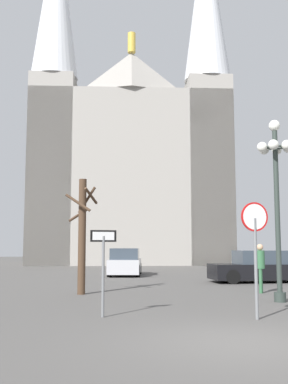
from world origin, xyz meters
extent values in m
plane|color=#514F4C|center=(0.00, 0.00, 0.00)|extent=(120.00, 120.00, 0.00)
cube|color=gray|center=(1.39, 34.90, 7.60)|extent=(18.46, 11.80, 15.19)
pyramid|color=gray|center=(1.03, 30.74, 16.94)|extent=(6.32, 2.52, 3.50)
cylinder|color=gold|center=(1.03, 30.74, 19.59)|extent=(0.70, 0.70, 1.80)
cube|color=gray|center=(-5.78, 32.24, 8.26)|extent=(4.12, 4.12, 16.51)
cube|color=gray|center=(8.00, 31.06, 8.26)|extent=(4.12, 4.12, 16.51)
cylinder|color=slate|center=(1.17, 2.46, 1.20)|extent=(0.08, 0.08, 2.40)
cylinder|color=red|center=(1.17, 2.46, 2.43)|extent=(0.71, 0.14, 0.71)
cylinder|color=white|center=(1.17, 2.44, 2.43)|extent=(0.62, 0.10, 0.62)
cylinder|color=slate|center=(-2.44, 3.27, 0.99)|extent=(0.07, 0.07, 1.97)
cube|color=black|center=(-2.44, 3.27, 1.97)|extent=(0.65, 0.19, 0.29)
cube|color=white|center=(-2.44, 3.25, 1.97)|extent=(0.55, 0.15, 0.20)
cylinder|color=#2D3833|center=(3.11, 5.56, 2.69)|extent=(0.16, 0.16, 5.39)
cylinder|color=#2D3833|center=(3.11, 5.56, 0.15)|extent=(0.36, 0.36, 0.30)
sphere|color=white|center=(3.11, 5.56, 5.57)|extent=(0.36, 0.36, 0.36)
sphere|color=white|center=(3.54, 5.56, 4.85)|extent=(0.32, 0.32, 0.32)
cylinder|color=#2D3833|center=(3.32, 5.56, 4.85)|extent=(0.05, 0.43, 0.05)
sphere|color=white|center=(3.32, 5.93, 4.85)|extent=(0.32, 0.32, 0.32)
cylinder|color=#2D3833|center=(3.22, 5.74, 4.85)|extent=(0.40, 0.26, 0.05)
sphere|color=white|center=(2.89, 5.93, 4.85)|extent=(0.32, 0.32, 0.32)
cylinder|color=#2D3833|center=(3.00, 5.74, 4.85)|extent=(0.40, 0.26, 0.05)
sphere|color=white|center=(2.67, 5.56, 4.85)|extent=(0.32, 0.32, 0.32)
cylinder|color=#2D3833|center=(2.89, 5.56, 4.85)|extent=(0.05, 0.43, 0.05)
sphere|color=white|center=(2.89, 5.18, 4.85)|extent=(0.32, 0.32, 0.32)
cylinder|color=#2D3833|center=(3.00, 5.37, 4.85)|extent=(0.40, 0.26, 0.05)
sphere|color=white|center=(3.32, 5.18, 4.85)|extent=(0.32, 0.32, 0.32)
cylinder|color=#2D3833|center=(3.22, 5.37, 4.85)|extent=(0.40, 0.26, 0.05)
cylinder|color=#473323|center=(-2.99, 8.55, 2.07)|extent=(0.28, 0.28, 4.13)
cylinder|color=#473323|center=(-3.15, 8.87, 2.84)|extent=(0.73, 0.41, 0.53)
cylinder|color=#473323|center=(-3.15, 8.12, 3.23)|extent=(0.93, 0.43, 0.67)
cylinder|color=#473323|center=(-2.84, 8.83, 3.40)|extent=(0.69, 0.44, 0.98)
cylinder|color=#473323|center=(-2.69, 8.34, 3.51)|extent=(0.52, 0.70, 0.56)
cube|color=black|center=(5.23, 12.73, 0.50)|extent=(4.53, 1.79, 0.70)
cube|color=#333D47|center=(5.46, 12.73, 1.17)|extent=(2.54, 1.61, 0.63)
cylinder|color=black|center=(3.70, 11.93, 0.32)|extent=(0.64, 0.22, 0.64)
cylinder|color=black|center=(3.69, 13.52, 0.32)|extent=(0.64, 0.22, 0.64)
cylinder|color=black|center=(6.76, 13.53, 0.32)|extent=(0.64, 0.22, 0.64)
cube|color=#B7B7BC|center=(-0.55, 18.42, 0.54)|extent=(2.34, 4.37, 0.77)
cube|color=#333D47|center=(-0.58, 18.21, 1.23)|extent=(1.89, 2.54, 0.62)
cylinder|color=black|center=(-1.11, 19.93, 0.32)|extent=(0.31, 0.67, 0.64)
cylinder|color=black|center=(0.43, 19.70, 0.32)|extent=(0.31, 0.67, 0.64)
cylinder|color=black|center=(-1.53, 17.13, 0.32)|extent=(0.31, 0.67, 0.64)
cylinder|color=black|center=(0.01, 16.90, 0.32)|extent=(0.31, 0.67, 0.64)
cylinder|color=#33663F|center=(3.55, 8.20, 0.44)|extent=(0.12, 0.12, 0.88)
cylinder|color=#33663F|center=(3.48, 8.06, 0.44)|extent=(0.12, 0.12, 0.88)
cylinder|color=#33663F|center=(3.52, 8.13, 1.21)|extent=(0.32, 0.32, 0.66)
sphere|color=tan|center=(3.52, 8.13, 1.66)|extent=(0.24, 0.24, 0.24)
camera|label=1|loc=(-2.92, -8.24, 1.77)|focal=43.07mm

